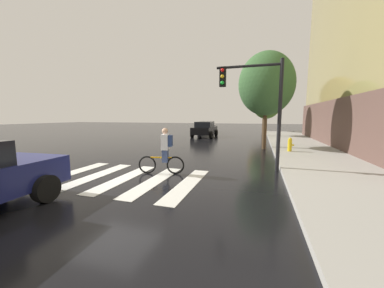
{
  "coord_description": "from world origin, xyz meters",
  "views": [
    {
      "loc": [
        4.67,
        -6.24,
        2.1
      ],
      "look_at": [
        1.86,
        2.85,
        0.9
      ],
      "focal_mm": 20.39,
      "sensor_mm": 36.0,
      "label": 1
    }
  ],
  "objects_px": {
    "fire_hydrant": "(290,145)",
    "street_tree_near": "(266,84)",
    "sedan_far": "(207,127)",
    "traffic_light_near": "(257,96)",
    "street_tree_mid": "(267,102)",
    "sedan_mid": "(205,129)",
    "cyclist": "(164,151)",
    "street_tree_far": "(264,97)"
  },
  "relations": [
    {
      "from": "sedan_far",
      "to": "street_tree_far",
      "type": "xyz_separation_m",
      "value": [
        7.06,
        2.41,
        3.82
      ]
    },
    {
      "from": "sedan_far",
      "to": "fire_hydrant",
      "type": "height_order",
      "value": "sedan_far"
    },
    {
      "from": "sedan_far",
      "to": "fire_hydrant",
      "type": "xyz_separation_m",
      "value": [
        8.28,
        -15.0,
        -0.24
      ]
    },
    {
      "from": "cyclist",
      "to": "street_tree_near",
      "type": "height_order",
      "value": "street_tree_near"
    },
    {
      "from": "sedan_far",
      "to": "traffic_light_near",
      "type": "relative_size",
      "value": 1.05
    },
    {
      "from": "street_tree_near",
      "to": "street_tree_mid",
      "type": "relative_size",
      "value": 1.16
    },
    {
      "from": "cyclist",
      "to": "street_tree_far",
      "type": "bearing_deg",
      "value": 80.93
    },
    {
      "from": "cyclist",
      "to": "street_tree_mid",
      "type": "relative_size",
      "value": 0.32
    },
    {
      "from": "traffic_light_near",
      "to": "street_tree_near",
      "type": "height_order",
      "value": "street_tree_near"
    },
    {
      "from": "cyclist",
      "to": "sedan_far",
      "type": "bearing_deg",
      "value": 98.98
    },
    {
      "from": "sedan_mid",
      "to": "cyclist",
      "type": "bearing_deg",
      "value": -81.8
    },
    {
      "from": "traffic_light_near",
      "to": "fire_hydrant",
      "type": "relative_size",
      "value": 5.38
    },
    {
      "from": "sedan_mid",
      "to": "fire_hydrant",
      "type": "relative_size",
      "value": 5.82
    },
    {
      "from": "traffic_light_near",
      "to": "sedan_mid",
      "type": "bearing_deg",
      "value": 111.81
    },
    {
      "from": "street_tree_near",
      "to": "traffic_light_near",
      "type": "bearing_deg",
      "value": -94.21
    },
    {
      "from": "sedan_mid",
      "to": "street_tree_mid",
      "type": "bearing_deg",
      "value": 14.71
    },
    {
      "from": "cyclist",
      "to": "street_tree_far",
      "type": "distance_m",
      "value": 24.02
    },
    {
      "from": "street_tree_near",
      "to": "street_tree_mid",
      "type": "bearing_deg",
      "value": 88.09
    },
    {
      "from": "sedan_mid",
      "to": "cyclist",
      "type": "relative_size",
      "value": 2.68
    },
    {
      "from": "sedan_mid",
      "to": "sedan_far",
      "type": "height_order",
      "value": "sedan_mid"
    },
    {
      "from": "sedan_far",
      "to": "fire_hydrant",
      "type": "bearing_deg",
      "value": -61.11
    },
    {
      "from": "street_tree_mid",
      "to": "street_tree_far",
      "type": "distance_m",
      "value": 7.08
    },
    {
      "from": "traffic_light_near",
      "to": "street_tree_near",
      "type": "distance_m",
      "value": 6.14
    },
    {
      "from": "sedan_mid",
      "to": "street_tree_mid",
      "type": "distance_m",
      "value": 6.82
    },
    {
      "from": "cyclist",
      "to": "street_tree_mid",
      "type": "bearing_deg",
      "value": 76.67
    },
    {
      "from": "fire_hydrant",
      "to": "street_tree_mid",
      "type": "relative_size",
      "value": 0.15
    },
    {
      "from": "sedan_far",
      "to": "traffic_light_near",
      "type": "xyz_separation_m",
      "value": [
        6.48,
        -19.41,
        2.09
      ]
    },
    {
      "from": "traffic_light_near",
      "to": "fire_hydrant",
      "type": "height_order",
      "value": "traffic_light_near"
    },
    {
      "from": "sedan_far",
      "to": "street_tree_far",
      "type": "distance_m",
      "value": 8.38
    },
    {
      "from": "cyclist",
      "to": "fire_hydrant",
      "type": "height_order",
      "value": "cyclist"
    },
    {
      "from": "street_tree_far",
      "to": "traffic_light_near",
      "type": "bearing_deg",
      "value": -91.53
    },
    {
      "from": "fire_hydrant",
      "to": "sedan_far",
      "type": "bearing_deg",
      "value": 118.89
    },
    {
      "from": "sedan_mid",
      "to": "sedan_far",
      "type": "relative_size",
      "value": 1.03
    },
    {
      "from": "traffic_light_near",
      "to": "street_tree_mid",
      "type": "xyz_separation_m",
      "value": [
        0.74,
        14.81,
        0.71
      ]
    },
    {
      "from": "street_tree_near",
      "to": "cyclist",
      "type": "bearing_deg",
      "value": -115.32
    },
    {
      "from": "sedan_mid",
      "to": "street_tree_near",
      "type": "height_order",
      "value": "street_tree_near"
    },
    {
      "from": "fire_hydrant",
      "to": "street_tree_near",
      "type": "height_order",
      "value": "street_tree_near"
    },
    {
      "from": "cyclist",
      "to": "street_tree_mid",
      "type": "height_order",
      "value": "street_tree_mid"
    },
    {
      "from": "cyclist",
      "to": "street_tree_near",
      "type": "xyz_separation_m",
      "value": [
        3.6,
        7.6,
        3.28
      ]
    },
    {
      "from": "fire_hydrant",
      "to": "street_tree_near",
      "type": "xyz_separation_m",
      "value": [
        -1.36,
        1.58,
        3.59
      ]
    },
    {
      "from": "street_tree_mid",
      "to": "sedan_mid",
      "type": "bearing_deg",
      "value": -165.29
    },
    {
      "from": "cyclist",
      "to": "traffic_light_near",
      "type": "xyz_separation_m",
      "value": [
        3.16,
        1.61,
        2.02
      ]
    }
  ]
}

